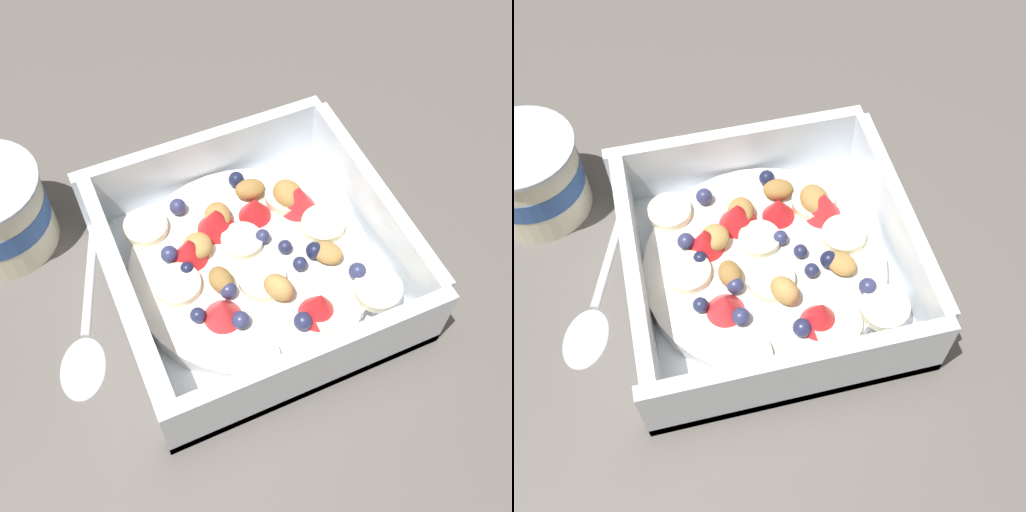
# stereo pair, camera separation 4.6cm
# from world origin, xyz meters

# --- Properties ---
(ground_plane) EXTENTS (2.40, 2.40, 0.00)m
(ground_plane) POSITION_xyz_m (0.00, 0.00, 0.00)
(ground_plane) COLOR #56514C
(fruit_bowl) EXTENTS (0.20, 0.20, 0.06)m
(fruit_bowl) POSITION_xyz_m (0.00, 0.02, 0.02)
(fruit_bowl) COLOR white
(fruit_bowl) RESTS_ON ground
(spoon) EXTENTS (0.08, 0.17, 0.01)m
(spoon) POSITION_xyz_m (-0.13, 0.03, 0.00)
(spoon) COLOR silver
(spoon) RESTS_ON ground
(yogurt_cup) EXTENTS (0.08, 0.08, 0.07)m
(yogurt_cup) POSITION_xyz_m (-0.16, 0.13, 0.04)
(yogurt_cup) COLOR beige
(yogurt_cup) RESTS_ON ground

